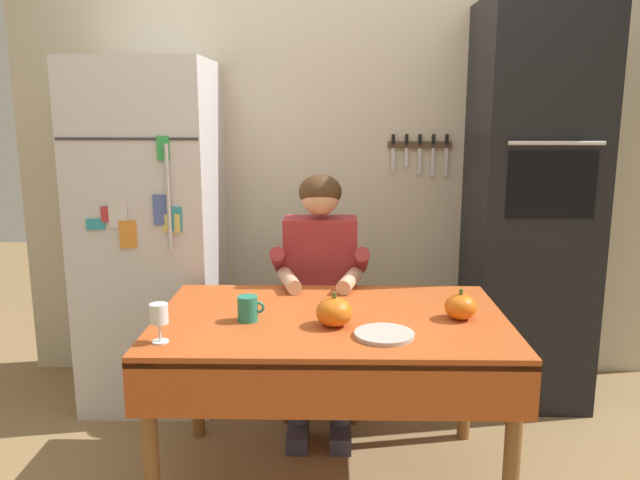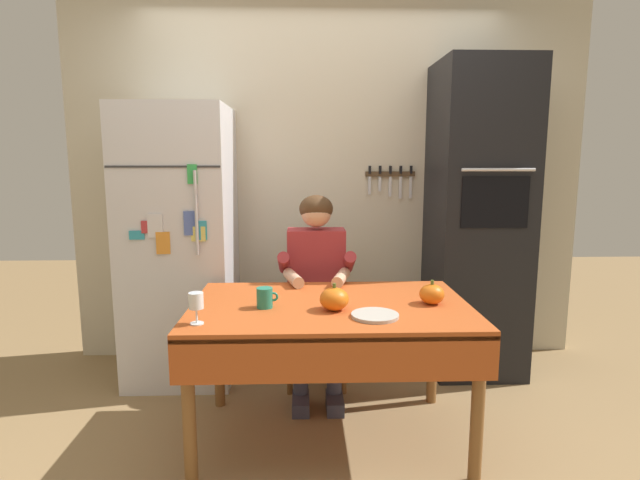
# 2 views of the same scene
# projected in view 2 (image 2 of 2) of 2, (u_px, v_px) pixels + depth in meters

# --- Properties ---
(ground_plane) EXTENTS (10.00, 10.00, 0.00)m
(ground_plane) POSITION_uv_depth(u_px,v_px,m) (331.00, 449.00, 2.56)
(ground_plane) COLOR #93754C
(ground_plane) RESTS_ON ground
(back_wall_assembly) EXTENTS (3.70, 0.13, 2.60)m
(back_wall_assembly) POSITION_uv_depth(u_px,v_px,m) (328.00, 182.00, 3.69)
(back_wall_assembly) COLOR beige
(back_wall_assembly) RESTS_ON ground
(refrigerator) EXTENTS (0.68, 0.71, 1.80)m
(refrigerator) POSITION_uv_depth(u_px,v_px,m) (181.00, 245.00, 3.33)
(refrigerator) COLOR silver
(refrigerator) RESTS_ON ground
(wall_oven) EXTENTS (0.60, 0.64, 2.10)m
(wall_oven) POSITION_uv_depth(u_px,v_px,m) (477.00, 221.00, 3.42)
(wall_oven) COLOR black
(wall_oven) RESTS_ON ground
(dining_table) EXTENTS (1.40, 0.90, 0.74)m
(dining_table) POSITION_uv_depth(u_px,v_px,m) (330.00, 321.00, 2.53)
(dining_table) COLOR brown
(dining_table) RESTS_ON ground
(chair_behind_person) EXTENTS (0.40, 0.40, 0.93)m
(chair_behind_person) POSITION_uv_depth(u_px,v_px,m) (316.00, 304.00, 3.34)
(chair_behind_person) COLOR brown
(chair_behind_person) RESTS_ON ground
(seated_person) EXTENTS (0.47, 0.55, 1.25)m
(seated_person) POSITION_uv_depth(u_px,v_px,m) (316.00, 277.00, 3.11)
(seated_person) COLOR #38384C
(seated_person) RESTS_ON ground
(coffee_mug) EXTENTS (0.11, 0.08, 0.10)m
(coffee_mug) POSITION_uv_depth(u_px,v_px,m) (265.00, 298.00, 2.46)
(coffee_mug) COLOR #237F66
(coffee_mug) RESTS_ON dining_table
(wine_glass) EXTENTS (0.07, 0.07, 0.14)m
(wine_glass) POSITION_uv_depth(u_px,v_px,m) (196.00, 302.00, 2.20)
(wine_glass) COLOR white
(wine_glass) RESTS_ON dining_table
(pumpkin_large) EXTENTS (0.14, 0.14, 0.13)m
(pumpkin_large) POSITION_uv_depth(u_px,v_px,m) (334.00, 299.00, 2.42)
(pumpkin_large) COLOR orange
(pumpkin_large) RESTS_ON dining_table
(pumpkin_medium) EXTENTS (0.12, 0.12, 0.12)m
(pumpkin_medium) POSITION_uv_depth(u_px,v_px,m) (432.00, 294.00, 2.52)
(pumpkin_medium) COLOR orange
(pumpkin_medium) RESTS_ON dining_table
(serving_tray) EXTENTS (0.22, 0.22, 0.02)m
(serving_tray) POSITION_uv_depth(u_px,v_px,m) (375.00, 315.00, 2.32)
(serving_tray) COLOR #B7B2A8
(serving_tray) RESTS_ON dining_table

